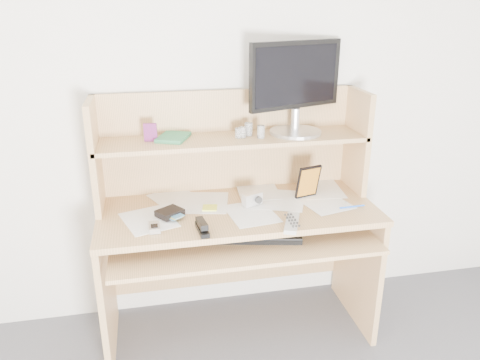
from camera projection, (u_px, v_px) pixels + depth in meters
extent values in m
cube|color=silver|center=(226.00, 98.00, 2.49)|extent=(3.60, 0.04, 2.50)
cube|color=tan|center=(238.00, 211.00, 2.38)|extent=(1.40, 0.60, 0.03)
cube|color=tan|center=(107.00, 289.00, 2.39)|extent=(0.03, 0.56, 0.72)
cube|color=tan|center=(357.00, 261.00, 2.64)|extent=(0.03, 0.56, 0.72)
cube|color=tan|center=(229.00, 252.00, 2.78)|extent=(1.34, 0.02, 0.41)
cube|color=tan|center=(243.00, 238.00, 2.30)|extent=(1.28, 0.55, 0.02)
cube|color=tan|center=(228.00, 140.00, 2.54)|extent=(1.40, 0.02, 0.55)
cube|color=tan|center=(95.00, 156.00, 2.29)|extent=(0.03, 0.30, 0.55)
cube|color=tan|center=(356.00, 141.00, 2.54)|extent=(0.03, 0.30, 0.55)
cube|color=tan|center=(232.00, 139.00, 2.40)|extent=(1.38, 0.30, 0.02)
cube|color=silver|center=(238.00, 208.00, 2.37)|extent=(1.32, 0.54, 0.01)
cube|color=black|center=(255.00, 235.00, 2.29)|extent=(0.47, 0.25, 0.02)
cube|color=black|center=(255.00, 232.00, 2.28)|extent=(0.44, 0.23, 0.01)
cube|color=#A6A6A1|center=(292.00, 223.00, 2.18)|extent=(0.13, 0.21, 0.02)
cube|color=#A5A5A7|center=(154.00, 227.00, 2.14)|extent=(0.05, 0.10, 0.02)
cube|color=black|center=(202.00, 226.00, 2.12)|extent=(0.05, 0.15, 0.05)
cube|color=black|center=(170.00, 213.00, 2.27)|extent=(0.15, 0.15, 0.03)
cube|color=yellow|center=(210.00, 208.00, 2.36)|extent=(0.09, 0.09, 0.01)
cube|color=silver|center=(252.00, 199.00, 2.39)|extent=(0.11, 0.08, 0.06)
cube|color=black|center=(308.00, 182.00, 2.45)|extent=(0.13, 0.05, 0.18)
cylinder|color=blue|center=(352.00, 207.00, 2.37)|extent=(0.14, 0.01, 0.01)
cube|color=maroon|center=(150.00, 132.00, 2.31)|extent=(0.07, 0.03, 0.09)
cube|color=#2F7743|center=(173.00, 137.00, 2.36)|extent=(0.20, 0.22, 0.02)
cylinder|color=black|center=(242.00, 132.00, 2.38)|extent=(0.05, 0.05, 0.05)
cylinder|color=white|center=(249.00, 129.00, 2.42)|extent=(0.04, 0.04, 0.07)
cylinder|color=black|center=(239.00, 133.00, 2.38)|extent=(0.05, 0.05, 0.05)
cylinder|color=silver|center=(261.00, 132.00, 2.37)|extent=(0.05, 0.05, 0.07)
cylinder|color=silver|center=(295.00, 132.00, 2.46)|extent=(0.27, 0.27, 0.02)
cylinder|color=silver|center=(295.00, 119.00, 2.45)|extent=(0.05, 0.05, 0.11)
cube|color=black|center=(296.00, 75.00, 2.39)|extent=(0.53, 0.21, 0.34)
cube|color=black|center=(297.00, 75.00, 2.37)|extent=(0.47, 0.17, 0.29)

